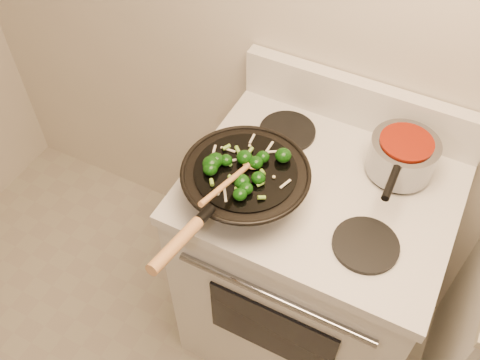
% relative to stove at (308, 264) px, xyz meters
% --- Properties ---
extents(stove, '(0.78, 0.67, 1.08)m').
position_rel_stove_xyz_m(stove, '(0.00, 0.00, 0.00)').
color(stove, silver).
rests_on(stove, ground).
extents(wok, '(0.36, 0.59, 0.20)m').
position_rel_stove_xyz_m(wok, '(-0.18, -0.16, 0.52)').
color(wok, black).
rests_on(wok, stove).
extents(stirfry, '(0.25, 0.26, 0.04)m').
position_rel_stove_xyz_m(stirfry, '(-0.19, -0.16, 0.59)').
color(stirfry, '#0B3307').
rests_on(stirfry, wok).
extents(wooden_spoon, '(0.06, 0.27, 0.10)m').
position_rel_stove_xyz_m(wooden_spoon, '(-0.18, -0.20, 0.60)').
color(wooden_spoon, '#B67C47').
rests_on(wooden_spoon, wok).
extents(saucepan, '(0.20, 0.32, 0.12)m').
position_rel_stove_xyz_m(saucepan, '(0.18, 0.14, 0.52)').
color(saucepan, gray).
rests_on(saucepan, stove).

